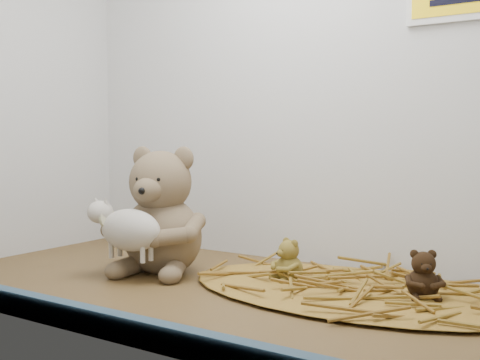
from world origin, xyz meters
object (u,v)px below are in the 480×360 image
Objects in this scene: mini_teddy_brown at (423,272)px; main_teddy at (162,209)px; toy_lamb at (131,230)px; mini_teddy_tan at (289,258)px.

main_teddy is at bearing 155.89° from mini_teddy_brown.
main_teddy is at bearing 90.00° from toy_lamb.
mini_teddy_brown is (50.89, 5.56, -7.50)cm from main_teddy.
mini_teddy_brown is at bearing -8.69° from main_teddy.
main_teddy is 1.46× the size of toy_lamb.
main_teddy is 3.26× the size of mini_teddy_tan.
main_teddy is at bearing -142.09° from mini_teddy_tan.
mini_teddy_tan is (26.89, 4.13, -7.59)cm from main_teddy.
toy_lamb is 30.30cm from mini_teddy_tan.
main_teddy reaches higher than toy_lamb.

